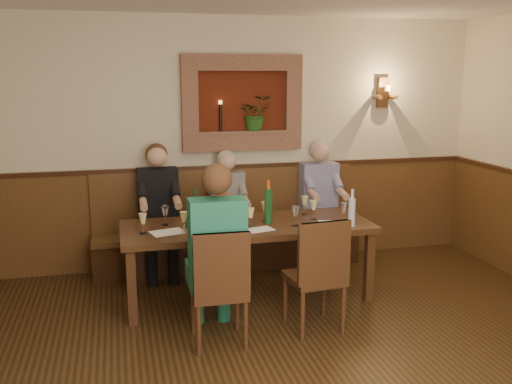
% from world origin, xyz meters
% --- Properties ---
extents(room_shell, '(6.04, 6.04, 2.82)m').
position_xyz_m(room_shell, '(0.00, 0.00, 1.89)').
color(room_shell, beige).
rests_on(room_shell, ground).
extents(wainscoting, '(6.02, 6.02, 1.15)m').
position_xyz_m(wainscoting, '(0.00, -0.00, 0.59)').
color(wainscoting, '#543618').
rests_on(wainscoting, ground).
extents(wall_niche, '(1.36, 0.30, 1.06)m').
position_xyz_m(wall_niche, '(0.24, 2.94, 1.81)').
color(wall_niche, '#551B0C').
rests_on(wall_niche, ground).
extents(wall_sconce, '(0.25, 0.20, 0.35)m').
position_xyz_m(wall_sconce, '(1.90, 2.93, 1.94)').
color(wall_sconce, '#543618').
rests_on(wall_sconce, ground).
extents(dining_table, '(2.40, 0.90, 0.75)m').
position_xyz_m(dining_table, '(0.00, 1.85, 0.68)').
color(dining_table, '#331D0F').
rests_on(dining_table, ground).
extents(bench, '(3.00, 0.45, 1.11)m').
position_xyz_m(bench, '(0.00, 2.79, 0.33)').
color(bench, '#381E0F').
rests_on(bench, ground).
extents(chair_near_left, '(0.45, 0.45, 0.99)m').
position_xyz_m(chair_near_left, '(-0.44, 0.95, 0.29)').
color(chair_near_left, '#331D0F').
rests_on(chair_near_left, ground).
extents(chair_near_right, '(0.48, 0.48, 1.00)m').
position_xyz_m(chair_near_right, '(0.41, 1.04, 0.29)').
color(chair_near_right, '#331D0F').
rests_on(chair_near_right, ground).
extents(person_bench_left, '(0.43, 0.52, 1.44)m').
position_xyz_m(person_bench_left, '(-0.78, 2.69, 0.60)').
color(person_bench_left, black).
rests_on(person_bench_left, ground).
extents(person_bench_mid, '(0.39, 0.47, 1.35)m').
position_xyz_m(person_bench_mid, '(-0.02, 2.69, 0.55)').
color(person_bench_mid, '#635C5A').
rests_on(person_bench_mid, ground).
extents(person_bench_right, '(0.42, 0.52, 1.43)m').
position_xyz_m(person_bench_right, '(1.06, 2.69, 0.59)').
color(person_bench_right, navy).
rests_on(person_bench_right, ground).
extents(person_chair_front, '(0.45, 0.55, 1.49)m').
position_xyz_m(person_chair_front, '(-0.44, 1.07, 0.62)').
color(person_chair_front, '#1B605D').
rests_on(person_chair_front, ground).
extents(spittoon_bucket, '(0.27, 0.27, 0.28)m').
position_xyz_m(spittoon_bucket, '(-0.22, 1.88, 0.89)').
color(spittoon_bucket, red).
rests_on(spittoon_bucket, dining_table).
extents(wine_bottle_green_a, '(0.09, 0.09, 0.43)m').
position_xyz_m(wine_bottle_green_a, '(0.20, 1.83, 0.93)').
color(wine_bottle_green_a, '#19471E').
rests_on(wine_bottle_green_a, dining_table).
extents(wine_bottle_green_b, '(0.07, 0.07, 0.35)m').
position_xyz_m(wine_bottle_green_b, '(-0.48, 1.98, 0.89)').
color(wine_bottle_green_b, '#19471E').
rests_on(wine_bottle_green_b, dining_table).
extents(water_bottle, '(0.08, 0.08, 0.36)m').
position_xyz_m(water_bottle, '(0.95, 1.55, 0.89)').
color(water_bottle, silver).
rests_on(water_bottle, dining_table).
extents(tasting_sheet_a, '(0.35, 0.29, 0.00)m').
position_xyz_m(tasting_sheet_a, '(-0.77, 1.74, 0.75)').
color(tasting_sheet_a, white).
rests_on(tasting_sheet_a, dining_table).
extents(tasting_sheet_b, '(0.28, 0.23, 0.00)m').
position_xyz_m(tasting_sheet_b, '(0.07, 1.63, 0.75)').
color(tasting_sheet_b, white).
rests_on(tasting_sheet_b, dining_table).
extents(tasting_sheet_c, '(0.37, 0.30, 0.00)m').
position_xyz_m(tasting_sheet_c, '(0.83, 1.66, 0.75)').
color(tasting_sheet_c, white).
rests_on(tasting_sheet_c, dining_table).
extents(tasting_sheet_d, '(0.34, 0.27, 0.00)m').
position_xyz_m(tasting_sheet_d, '(-0.23, 1.57, 0.75)').
color(tasting_sheet_d, white).
rests_on(tasting_sheet_d, dining_table).
extents(wine_glass_0, '(0.08, 0.08, 0.19)m').
position_xyz_m(wine_glass_0, '(-0.99, 1.74, 0.85)').
color(wine_glass_0, '#E3E187').
rests_on(wine_glass_0, dining_table).
extents(wine_glass_1, '(0.08, 0.08, 0.19)m').
position_xyz_m(wine_glass_1, '(-0.77, 1.99, 0.85)').
color(wine_glass_1, white).
rests_on(wine_glass_1, dining_table).
extents(wine_glass_2, '(0.08, 0.08, 0.19)m').
position_xyz_m(wine_glass_2, '(-0.62, 1.71, 0.85)').
color(wine_glass_2, '#E3E187').
rests_on(wine_glass_2, dining_table).
extents(wine_glass_3, '(0.08, 0.08, 0.19)m').
position_xyz_m(wine_glass_3, '(-0.31, 1.94, 0.85)').
color(wine_glass_3, white).
rests_on(wine_glass_3, dining_table).
extents(wine_glass_4, '(0.08, 0.08, 0.19)m').
position_xyz_m(wine_glass_4, '(0.00, 1.71, 0.85)').
color(wine_glass_4, '#E3E187').
rests_on(wine_glass_4, dining_table).
extents(wine_glass_5, '(0.08, 0.08, 0.19)m').
position_xyz_m(wine_glass_5, '(0.20, 1.93, 0.85)').
color(wine_glass_5, '#E3E187').
rests_on(wine_glass_5, dining_table).
extents(wine_glass_6, '(0.08, 0.08, 0.19)m').
position_xyz_m(wine_glass_6, '(0.43, 1.68, 0.85)').
color(wine_glass_6, white).
rests_on(wine_glass_6, dining_table).
extents(wine_glass_7, '(0.08, 0.08, 0.19)m').
position_xyz_m(wine_glass_7, '(0.68, 1.87, 0.85)').
color(wine_glass_7, '#E3E187').
rests_on(wine_glass_7, dining_table).
extents(wine_glass_8, '(0.08, 0.08, 0.19)m').
position_xyz_m(wine_glass_8, '(0.93, 1.70, 0.85)').
color(wine_glass_8, white).
rests_on(wine_glass_8, dining_table).
extents(wine_glass_9, '(0.08, 0.08, 0.19)m').
position_xyz_m(wine_glass_9, '(-0.13, 1.59, 0.85)').
color(wine_glass_9, '#E3E187').
rests_on(wine_glass_9, dining_table).
extents(wine_glass_10, '(0.08, 0.08, 0.19)m').
position_xyz_m(wine_glass_10, '(-0.08, 1.68, 0.85)').
color(wine_glass_10, '#E3E187').
rests_on(wine_glass_10, dining_table).
extents(wine_glass_11, '(0.08, 0.08, 0.19)m').
position_xyz_m(wine_glass_11, '(0.66, 2.08, 0.85)').
color(wine_glass_11, '#E3E187').
rests_on(wine_glass_11, dining_table).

